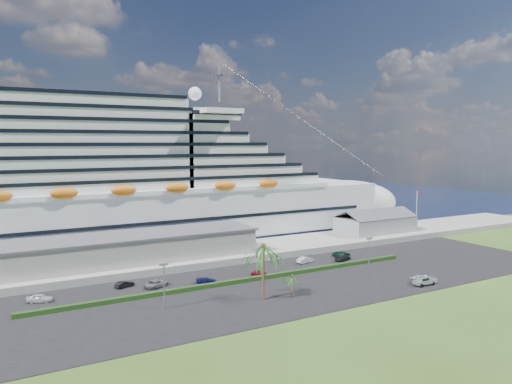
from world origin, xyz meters
TOP-DOWN VIEW (x-y plane):
  - ground at (0.00, 0.00)m, footprint 420.00×420.00m
  - asphalt_lot at (0.00, 11.00)m, footprint 140.00×38.00m
  - wharf at (0.00, 40.00)m, footprint 240.00×20.00m
  - water at (0.00, 130.00)m, footprint 420.00×160.00m
  - cruise_ship at (-21.53, 64.00)m, footprint 191.00×38.00m
  - terminal_building at (-25.00, 40.00)m, footprint 61.00×15.00m
  - port_shed at (52.00, 40.00)m, footprint 24.00×12.31m
  - flagpole at (70.04, 40.00)m, footprint 1.08×0.16m
  - hedge at (-8.00, 16.00)m, footprint 88.00×1.10m
  - lamp_post_left at (-28.00, 8.00)m, footprint 1.60×0.35m
  - lamp_post_right at (20.00, 8.00)m, footprint 1.60×0.35m
  - palm_tall at (-10.00, 4.00)m, footprint 8.82×8.82m
  - palm_short at (-4.50, 2.50)m, footprint 3.53×3.53m
  - parked_car_0 at (-46.79, 23.23)m, footprint 4.87×3.39m
  - parked_car_1 at (-30.55, 24.97)m, footprint 4.20×2.67m
  - parked_car_2 at (-24.74, 21.86)m, footprint 5.88×4.31m
  - parked_car_3 at (-14.84, 19.41)m, footprint 4.64×3.27m
  - parked_car_4 at (-2.16, 19.03)m, footprint 3.76×1.93m
  - parked_car_5 at (13.62, 23.53)m, footprint 4.98×2.56m
  - parked_car_6 at (25.82, 24.60)m, footprint 4.95×2.45m
  - parked_car_7 at (23.09, 20.78)m, footprint 5.81×3.97m
  - pickup_truck at (23.81, -4.50)m, footprint 5.23×2.12m
  - boat_trailer at (24.87, -2.50)m, footprint 5.37×3.81m

SIDE VIEW (x-z plane):
  - ground at x=0.00m, z-range 0.00..0.00m
  - water at x=0.00m, z-range 0.00..0.02m
  - asphalt_lot at x=0.00m, z-range 0.00..0.12m
  - hedge at x=-8.00m, z-range 0.12..1.02m
  - parked_car_4 at x=-2.16m, z-range 0.12..1.35m
  - parked_car_3 at x=-14.84m, z-range 0.12..1.37m
  - parked_car_1 at x=-30.55m, z-range 0.12..1.43m
  - parked_car_6 at x=25.82m, z-range 0.12..1.47m
  - parked_car_2 at x=-24.74m, z-range 0.12..1.60m
  - parked_car_0 at x=-46.79m, z-range 0.12..1.66m
  - wharf at x=0.00m, z-range 0.00..1.80m
  - parked_car_5 at x=13.62m, z-range 0.12..1.68m
  - parked_car_7 at x=23.09m, z-range 0.12..1.68m
  - boat_trailer at x=24.87m, z-range 0.36..1.87m
  - pickup_truck at x=23.81m, z-range 0.21..2.03m
  - palm_short at x=-4.50m, z-range 1.38..5.95m
  - port_shed at x=52.00m, z-range 0.71..8.08m
  - terminal_building at x=-25.00m, z-range 1.86..8.16m
  - lamp_post_left at x=-28.00m, z-range 1.21..9.48m
  - lamp_post_right at x=20.00m, z-range 1.21..9.48m
  - flagpole at x=70.04m, z-range 2.27..14.27m
  - palm_tall at x=-10.00m, z-range 3.64..14.77m
  - cruise_ship at x=-21.53m, z-range -10.31..43.69m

